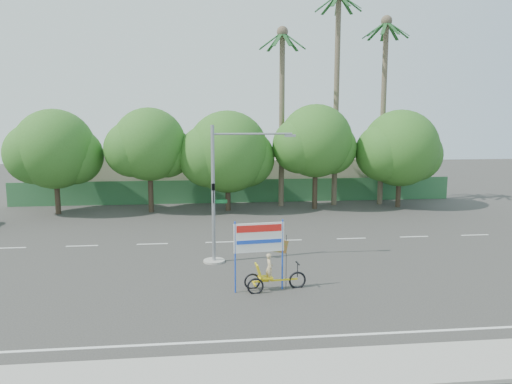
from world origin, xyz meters
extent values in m
plane|color=#33302D|center=(0.00, 0.00, 0.00)|extent=(120.00, 120.00, 0.00)
cube|color=gray|center=(0.00, -7.50, 0.06)|extent=(50.00, 2.40, 0.12)
cube|color=#336B3D|center=(0.00, 21.50, 1.00)|extent=(38.00, 0.08, 2.00)
cube|color=beige|center=(-10.00, 26.00, 2.00)|extent=(12.00, 8.00, 4.00)
cube|color=beige|center=(8.00, 26.00, 1.80)|extent=(14.00, 8.00, 3.60)
cylinder|color=#473828|center=(-14.00, 18.00, 1.76)|extent=(0.40, 0.40, 3.52)
sphere|color=#2A4F17|center=(-14.00, 18.00, 4.96)|extent=(6.00, 6.00, 6.00)
sphere|color=#2A4F17|center=(-12.65, 18.30, 4.40)|extent=(4.32, 4.32, 4.32)
sphere|color=#2A4F17|center=(-15.35, 17.75, 4.64)|extent=(4.56, 4.56, 4.56)
cylinder|color=#473828|center=(-7.00, 18.00, 1.87)|extent=(0.40, 0.40, 3.74)
sphere|color=#2A4F17|center=(-7.00, 18.00, 5.27)|extent=(5.60, 5.60, 5.60)
sphere|color=#2A4F17|center=(-5.74, 18.30, 4.68)|extent=(4.03, 4.03, 4.03)
sphere|color=#2A4F17|center=(-8.26, 17.75, 4.93)|extent=(4.26, 4.26, 4.26)
cylinder|color=#473828|center=(-1.00, 18.00, 1.65)|extent=(0.40, 0.40, 3.30)
sphere|color=#2A4F17|center=(-1.00, 18.00, 4.65)|extent=(6.40, 6.40, 6.40)
sphere|color=#2A4F17|center=(0.44, 18.30, 4.12)|extent=(4.61, 4.61, 4.61)
sphere|color=#2A4F17|center=(-2.44, 17.75, 4.35)|extent=(4.86, 4.86, 4.86)
cylinder|color=#473828|center=(6.00, 18.00, 1.94)|extent=(0.40, 0.40, 3.87)
sphere|color=#2A4F17|center=(6.00, 18.00, 5.46)|extent=(5.80, 5.80, 5.80)
sphere|color=#2A4F17|center=(7.30, 18.30, 4.84)|extent=(4.18, 4.18, 4.18)
sphere|color=#2A4F17|center=(4.70, 17.75, 5.10)|extent=(4.41, 4.41, 4.41)
cylinder|color=#473828|center=(13.00, 18.00, 1.72)|extent=(0.40, 0.40, 3.43)
sphere|color=#2A4F17|center=(13.00, 18.00, 4.84)|extent=(6.20, 6.20, 6.20)
sphere|color=#2A4F17|center=(14.39, 18.30, 4.29)|extent=(4.46, 4.46, 4.46)
sphere|color=#2A4F17|center=(11.61, 17.75, 4.52)|extent=(4.71, 4.71, 4.71)
cylinder|color=#70604C|center=(8.00, 19.50, 8.50)|extent=(0.44, 0.44, 17.00)
cube|color=#1C4C21|center=(8.94, 19.50, 16.34)|extent=(1.91, 0.28, 1.36)
cube|color=#1C4C21|center=(8.72, 20.11, 16.34)|extent=(1.65, 1.44, 1.36)
cube|color=#1C4C21|center=(8.16, 20.43, 16.34)|extent=(0.61, 1.93, 1.36)
cube|color=#1C4C21|center=(7.53, 20.32, 16.34)|extent=(1.20, 1.80, 1.36)
cube|color=#1C4C21|center=(7.11, 19.82, 16.34)|extent=(1.89, 0.92, 1.36)
cube|color=#1C4C21|center=(7.11, 19.18, 16.34)|extent=(1.89, 0.92, 1.36)
cube|color=#1C4C21|center=(7.53, 18.68, 16.34)|extent=(1.20, 1.80, 1.36)
cube|color=#1C4C21|center=(8.16, 18.57, 16.34)|extent=(0.61, 1.93, 1.36)
cube|color=#1C4C21|center=(8.72, 18.89, 16.34)|extent=(1.65, 1.44, 1.36)
cylinder|color=#70604C|center=(12.00, 19.50, 7.50)|extent=(0.44, 0.44, 15.00)
sphere|color=#70604C|center=(12.00, 19.50, 15.00)|extent=(0.90, 0.90, 0.90)
cube|color=#1C4C21|center=(12.94, 19.50, 14.34)|extent=(1.91, 0.28, 1.36)
cube|color=#1C4C21|center=(12.72, 20.11, 14.34)|extent=(1.65, 1.44, 1.36)
cube|color=#1C4C21|center=(12.16, 20.43, 14.34)|extent=(0.61, 1.93, 1.36)
cube|color=#1C4C21|center=(11.53, 20.32, 14.34)|extent=(1.20, 1.80, 1.36)
cube|color=#1C4C21|center=(11.11, 19.82, 14.34)|extent=(1.89, 0.92, 1.36)
cube|color=#1C4C21|center=(11.11, 19.18, 14.34)|extent=(1.89, 0.92, 1.36)
cube|color=#1C4C21|center=(11.53, 18.68, 14.34)|extent=(1.20, 1.80, 1.36)
cube|color=#1C4C21|center=(12.16, 18.57, 14.34)|extent=(0.61, 1.93, 1.36)
cube|color=#1C4C21|center=(12.72, 18.89, 14.34)|extent=(1.65, 1.44, 1.36)
cylinder|color=#70604C|center=(3.50, 19.50, 7.00)|extent=(0.44, 0.44, 14.00)
sphere|color=#70604C|center=(3.50, 19.50, 14.00)|extent=(0.90, 0.90, 0.90)
cube|color=#1C4C21|center=(4.44, 19.50, 13.34)|extent=(1.91, 0.28, 1.36)
cube|color=#1C4C21|center=(4.22, 20.11, 13.34)|extent=(1.65, 1.44, 1.36)
cube|color=#1C4C21|center=(3.66, 20.43, 13.34)|extent=(0.61, 1.93, 1.36)
cube|color=#1C4C21|center=(3.03, 20.32, 13.34)|extent=(1.20, 1.80, 1.36)
cube|color=#1C4C21|center=(2.61, 19.82, 13.34)|extent=(1.89, 0.92, 1.36)
cube|color=#1C4C21|center=(2.61, 19.18, 13.34)|extent=(1.89, 0.92, 1.36)
cube|color=#1C4C21|center=(3.03, 18.68, 13.34)|extent=(1.20, 1.80, 1.36)
cube|color=#1C4C21|center=(3.66, 18.57, 13.34)|extent=(0.61, 1.93, 1.36)
cube|color=#1C4C21|center=(4.22, 18.89, 13.34)|extent=(1.65, 1.44, 1.36)
cylinder|color=gray|center=(-2.50, 4.00, 0.05)|extent=(1.10, 1.10, 0.10)
cylinder|color=gray|center=(-2.50, 4.00, 3.50)|extent=(0.18, 0.18, 7.00)
cylinder|color=gray|center=(-0.50, 4.00, 6.55)|extent=(4.00, 0.10, 0.10)
cube|color=gray|center=(1.40, 4.00, 6.45)|extent=(0.55, 0.20, 0.12)
imported|color=black|center=(-2.50, 3.78, 3.60)|extent=(0.16, 0.20, 1.00)
cube|color=#14662D|center=(-2.15, 4.00, 3.15)|extent=(0.70, 0.04, 0.18)
torus|color=black|center=(1.01, -0.31, 0.34)|extent=(0.78, 0.17, 0.78)
torus|color=black|center=(-0.96, -0.20, 0.32)|extent=(0.73, 0.16, 0.73)
torus|color=black|center=(-0.89, -0.84, 0.32)|extent=(0.73, 0.16, 0.73)
cube|color=gold|center=(0.04, -0.42, 0.41)|extent=(1.95, 0.27, 0.07)
cube|color=gold|center=(-0.92, -0.52, 0.34)|extent=(0.14, 0.69, 0.06)
cube|color=gold|center=(-0.41, -0.47, 0.57)|extent=(0.62, 0.54, 0.07)
cube|color=gold|center=(-0.72, -0.50, 0.89)|extent=(0.31, 0.51, 0.62)
cylinder|color=black|center=(1.01, -0.31, 0.80)|extent=(0.04, 0.04, 0.63)
cube|color=black|center=(1.01, -0.31, 1.11)|extent=(0.10, 0.52, 0.05)
imported|color=#CCB284|center=(-0.24, -0.45, 1.01)|extent=(0.34, 0.48, 1.24)
cylinder|color=blue|center=(-1.72, -0.60, 1.55)|extent=(0.07, 0.07, 3.10)
cylinder|color=blue|center=(0.33, -0.39, 1.55)|extent=(0.07, 0.07, 3.10)
cube|color=white|center=(-0.70, -0.50, 2.35)|extent=(2.17, 0.29, 1.26)
cube|color=red|center=(-0.69, -0.54, 2.75)|extent=(1.94, 0.22, 0.30)
cube|color=blue|center=(-0.69, -0.54, 2.18)|extent=(1.94, 0.22, 0.16)
cylinder|color=black|center=(0.50, -0.37, 1.20)|extent=(0.03, 0.03, 2.41)
cube|color=red|center=(0.10, -0.41, 1.95)|extent=(1.01, 0.13, 0.75)
camera|label=1|loc=(-3.09, -20.90, 7.47)|focal=35.00mm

